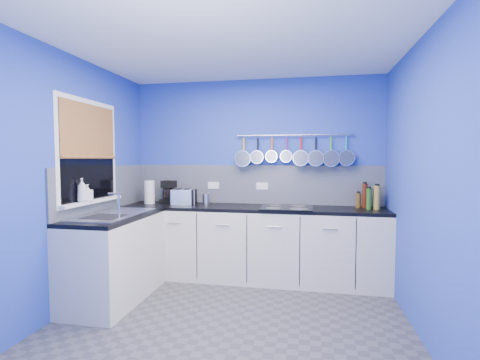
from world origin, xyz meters
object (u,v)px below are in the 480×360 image
(toaster, at_px, (183,197))
(canister, at_px, (206,199))
(hob, at_px, (287,207))
(soap_bottle_b, at_px, (88,193))
(paper_towel, at_px, (150,192))
(coffee_maker, at_px, (168,192))
(soap_bottle_a, at_px, (82,190))

(toaster, relative_size, canister, 2.30)
(toaster, xyz_separation_m, canister, (0.28, 0.07, -0.03))
(toaster, distance_m, hob, 1.33)
(soap_bottle_b, distance_m, hob, 2.20)
(paper_towel, height_order, coffee_maker, paper_towel)
(canister, bearing_deg, soap_bottle_b, -129.81)
(toaster, bearing_deg, soap_bottle_a, -134.85)
(soap_bottle_a, xyz_separation_m, hob, (1.97, 1.03, -0.26))
(paper_towel, distance_m, canister, 0.75)
(soap_bottle_a, relative_size, canister, 1.84)
(soap_bottle_a, distance_m, paper_towel, 1.13)
(coffee_maker, bearing_deg, hob, 1.35)
(toaster, bearing_deg, hob, -19.02)
(soap_bottle_a, height_order, toaster, soap_bottle_a)
(soap_bottle_a, xyz_separation_m, canister, (0.93, 1.20, -0.20))
(soap_bottle_a, xyz_separation_m, soap_bottle_b, (0.00, 0.09, -0.03))
(paper_towel, relative_size, hob, 0.50)
(canister, bearing_deg, paper_towel, -173.05)
(paper_towel, bearing_deg, hob, -2.42)
(canister, bearing_deg, toaster, -165.42)
(coffee_maker, height_order, canister, coffee_maker)
(soap_bottle_a, relative_size, soap_bottle_b, 1.39)
(hob, bearing_deg, coffee_maker, 172.99)
(toaster, relative_size, hob, 0.50)
(soap_bottle_b, bearing_deg, soap_bottle_a, -90.00)
(coffee_maker, relative_size, toaster, 0.99)
(paper_towel, xyz_separation_m, hob, (1.78, -0.08, -0.14))
(paper_towel, relative_size, coffee_maker, 1.02)
(soap_bottle_b, xyz_separation_m, hob, (1.97, 0.95, -0.23))
(toaster, bearing_deg, soap_bottle_b, -136.87)
(soap_bottle_a, xyz_separation_m, paper_towel, (0.19, 1.11, -0.12))
(soap_bottle_b, height_order, canister, soap_bottle_b)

